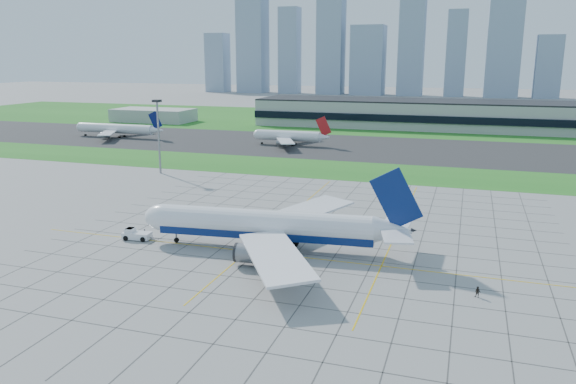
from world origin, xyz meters
name	(u,v)px	position (x,y,z in m)	size (l,w,h in m)	color
ground	(296,253)	(0.00, 0.00, 0.00)	(1400.00, 1400.00, 0.00)	gray
grass_median	(370,172)	(0.00, 90.00, 0.02)	(700.00, 35.00, 0.04)	#216A1E
asphalt_taxiway	(392,149)	(0.00, 145.00, 0.03)	(700.00, 75.00, 0.04)	#383838
grass_far	(415,123)	(0.00, 255.00, 0.02)	(700.00, 145.00, 0.04)	#216A1E
apron_markings	(312,237)	(0.43, 11.09, 0.02)	(120.00, 130.00, 0.03)	#474744
terminal	(484,116)	(40.00, 229.87, 7.89)	(260.00, 43.00, 15.80)	#B7B7B2
service_block	(154,115)	(-160.00, 210.00, 4.00)	(50.00, 25.00, 8.00)	#B7B7B2
light_mast	(158,127)	(-70.00, 65.00, 16.18)	(2.50, 2.50, 25.60)	gray
city_skyline	(435,39)	(-8.71, 520.00, 59.09)	(523.00, 32.40, 160.00)	#899DB4
airliner	(267,226)	(-6.50, 0.62, 5.13)	(59.58, 60.12, 18.76)	white
pushback_tug	(136,234)	(-36.79, -2.24, 1.12)	(9.13, 3.67, 2.51)	white
crew_near	(145,233)	(-36.00, 0.23, 0.86)	(0.62, 0.41, 1.71)	black
crew_far	(478,292)	(35.72, -11.75, 0.98)	(0.96, 0.74, 1.97)	black
distant_jet_0	(117,129)	(-138.63, 139.07, 4.49)	(47.93, 42.66, 14.08)	white
distant_jet_1	(290,136)	(-46.34, 140.40, 4.48)	(35.25, 42.66, 14.08)	white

